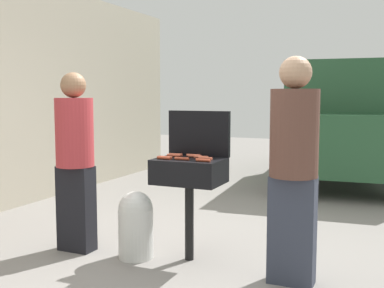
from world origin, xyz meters
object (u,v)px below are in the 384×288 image
(bbq_grill, at_px, (189,175))
(hot_dog_7, at_px, (164,158))
(propane_tank, at_px, (136,223))
(person_right, at_px, (294,162))
(parked_minivan, at_px, (346,121))
(hot_dog_6, at_px, (174,156))
(hot_dog_9, at_px, (182,159))
(hot_dog_8, at_px, (193,155))
(hot_dog_2, at_px, (203,160))
(hot_dog_5, at_px, (201,157))
(person_left, at_px, (75,155))
(hot_dog_0, at_px, (176,155))
(hot_dog_4, at_px, (195,156))
(hot_dog_1, at_px, (205,158))
(hot_dog_3, at_px, (165,157))

(bbq_grill, relative_size, hot_dog_7, 7.10)
(propane_tank, distance_m, person_right, 1.57)
(parked_minivan, bearing_deg, hot_dog_6, 73.86)
(hot_dog_9, bearing_deg, hot_dog_8, 89.39)
(parked_minivan, bearing_deg, bbq_grill, 76.05)
(hot_dog_8, relative_size, person_right, 0.07)
(person_right, bearing_deg, parked_minivan, -100.62)
(hot_dog_2, xyz_separation_m, hot_dog_9, (-0.21, 0.02, 0.00))
(hot_dog_5, bearing_deg, hot_dog_2, -62.87)
(person_right, bearing_deg, person_left, -11.45)
(hot_dog_6, height_order, hot_dog_9, same)
(hot_dog_0, distance_m, hot_dog_4, 0.20)
(hot_dog_5, xyz_separation_m, hot_dog_6, (-0.27, 0.00, 0.00))
(hot_dog_6, height_order, parked_minivan, parked_minivan)
(person_left, bearing_deg, hot_dog_7, 14.45)
(hot_dog_2, xyz_separation_m, hot_dog_7, (-0.38, 0.00, 0.00))
(hot_dog_8, relative_size, hot_dog_9, 1.00)
(hot_dog_7, xyz_separation_m, person_right, (1.15, -0.04, 0.03))
(hot_dog_6, bearing_deg, propane_tank, -143.71)
(hot_dog_0, height_order, parked_minivan, parked_minivan)
(hot_dog_8, bearing_deg, person_right, -17.29)
(hot_dog_1, bearing_deg, hot_dog_6, 169.29)
(bbq_grill, distance_m, hot_dog_4, 0.19)
(hot_dog_4, bearing_deg, parked_minivan, 80.46)
(hot_dog_3, distance_m, hot_dog_7, 0.04)
(hot_dog_2, bearing_deg, person_left, -177.05)
(hot_dog_0, bearing_deg, propane_tank, -134.98)
(hot_dog_9, distance_m, parked_minivan, 5.10)
(hot_dog_6, xyz_separation_m, propane_tank, (-0.29, -0.21, -0.61))
(hot_dog_5, relative_size, parked_minivan, 0.03)
(hot_dog_0, height_order, person_left, person_left)
(hot_dog_4, bearing_deg, hot_dog_0, 173.73)
(hot_dog_4, bearing_deg, propane_tank, -152.12)
(hot_dog_8, bearing_deg, hot_dog_4, -50.74)
(hot_dog_6, bearing_deg, hot_dog_4, 12.36)
(bbq_grill, relative_size, hot_dog_4, 7.10)
(bbq_grill, xyz_separation_m, hot_dog_6, (-0.18, 0.06, 0.16))
(hot_dog_0, distance_m, hot_dog_9, 0.29)
(hot_dog_9, bearing_deg, person_right, -3.56)
(hot_dog_4, height_order, propane_tank, hot_dog_4)
(hot_dog_2, height_order, hot_dog_7, same)
(person_left, bearing_deg, hot_dog_8, 27.45)
(bbq_grill, height_order, hot_dog_8, hot_dog_8)
(bbq_grill, height_order, person_left, person_left)
(hot_dog_5, bearing_deg, hot_dog_3, -152.48)
(hot_dog_8, bearing_deg, hot_dog_2, -52.25)
(hot_dog_2, bearing_deg, hot_dog_3, 174.24)
(hot_dog_6, bearing_deg, hot_dog_9, -46.40)
(hot_dog_6, bearing_deg, hot_dog_0, 101.12)
(hot_dog_5, bearing_deg, hot_dog_8, 144.04)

